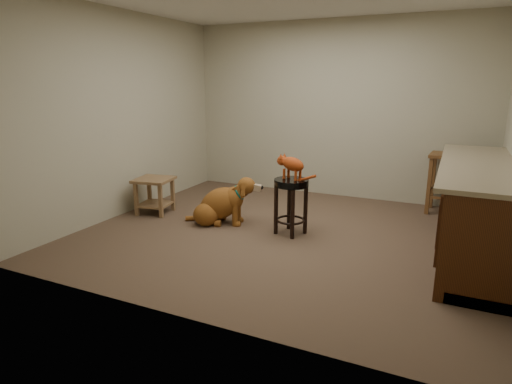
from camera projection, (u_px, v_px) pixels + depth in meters
The scene contains 8 objects.
floor at pixel (284, 234), 4.95m from camera, with size 4.50×4.00×0.01m, color #4F3C2C.
room_shell at pixel (287, 85), 4.53m from camera, with size 4.54×4.04×2.62m.
cabinet_run at pixel (476, 212), 4.31m from camera, with size 0.70×2.56×0.94m.
padded_stool at pixel (291, 195), 4.87m from camera, with size 0.42×0.42×0.65m.
wood_stool at pixel (445, 182), 5.67m from camera, with size 0.47×0.47×0.80m.
side_table at pixel (154, 190), 5.68m from camera, with size 0.53×0.53×0.48m.
golden_retriever at pixel (221, 205), 5.29m from camera, with size 0.98×0.57×0.64m.
tabby_kitten at pixel (291, 165), 4.79m from camera, with size 0.50×0.23×0.31m.
Camera 1 is at (1.68, -4.37, 1.72)m, focal length 30.00 mm.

